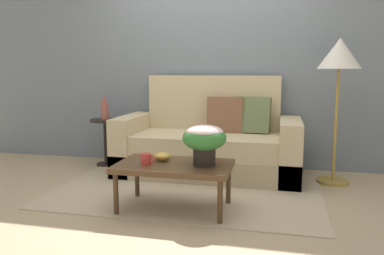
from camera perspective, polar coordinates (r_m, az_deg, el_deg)
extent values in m
plane|color=tan|center=(3.80, -0.92, -9.70)|extent=(14.00, 14.00, 0.00)
cube|color=slate|center=(4.83, 2.70, 11.60)|extent=(6.40, 0.12, 2.89)
cube|color=tan|center=(3.84, -0.73, -9.39)|extent=(2.58, 1.65, 0.01)
cube|color=tan|center=(4.39, 2.32, -5.39)|extent=(2.04, 0.91, 0.26)
cube|color=tan|center=(4.32, 2.29, -2.40)|extent=(1.59, 0.81, 0.21)
cube|color=tan|center=(4.66, 3.22, 2.27)|extent=(1.59, 0.16, 0.89)
cube|color=tan|center=(4.60, -8.83, -2.31)|extent=(0.23, 0.91, 0.66)
cube|color=tan|center=(4.28, 14.38, -3.31)|extent=(0.23, 0.91, 0.66)
cube|color=#607047|center=(4.44, 8.95, 1.86)|extent=(0.43, 0.25, 0.42)
cube|color=brown|center=(4.47, 4.99, 1.96)|extent=(0.41, 0.20, 0.41)
cylinder|color=#442D1B|center=(3.25, -11.27, -9.71)|extent=(0.04, 0.04, 0.36)
cylinder|color=#442D1B|center=(3.01, 4.21, -11.06)|extent=(0.04, 0.04, 0.36)
cylinder|color=#442D1B|center=(3.67, -8.18, -7.51)|extent=(0.04, 0.04, 0.36)
cylinder|color=#442D1B|center=(3.46, 5.45, -8.46)|extent=(0.04, 0.04, 0.36)
cube|color=#4C331E|center=(3.27, -2.66, -5.77)|extent=(0.97, 0.58, 0.05)
cylinder|color=black|center=(4.97, -12.64, -5.35)|extent=(0.24, 0.24, 0.03)
cylinder|color=black|center=(4.91, -12.75, -2.20)|extent=(0.04, 0.04, 0.53)
cylinder|color=black|center=(4.87, -12.86, 1.05)|extent=(0.37, 0.37, 0.03)
cylinder|color=olive|center=(4.39, 20.19, -7.51)|extent=(0.33, 0.33, 0.03)
cylinder|color=olive|center=(4.27, 20.61, 0.28)|extent=(0.03, 0.03, 1.17)
cone|color=beige|center=(4.23, 21.14, 10.26)|extent=(0.44, 0.44, 0.31)
cylinder|color=black|center=(3.20, 1.85, -4.16)|extent=(0.19, 0.19, 0.16)
ellipsoid|color=#337533|center=(3.17, 1.86, -1.57)|extent=(0.37, 0.37, 0.21)
ellipsoid|color=beige|center=(3.16, 1.87, -0.66)|extent=(0.31, 0.31, 0.11)
cylinder|color=red|center=(3.24, -6.88, -4.67)|extent=(0.08, 0.08, 0.09)
torus|color=red|center=(3.22, -5.97, -4.73)|extent=(0.06, 0.01, 0.06)
cylinder|color=gold|center=(3.36, -4.45, -4.77)|extent=(0.05, 0.05, 0.02)
ellipsoid|color=gold|center=(3.36, -4.46, -4.27)|extent=(0.15, 0.15, 0.07)
cylinder|color=#934C42|center=(4.84, -12.86, 2.45)|extent=(0.09, 0.09, 0.21)
cylinder|color=#934C42|center=(4.83, -12.92, 4.12)|extent=(0.04, 0.04, 0.07)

